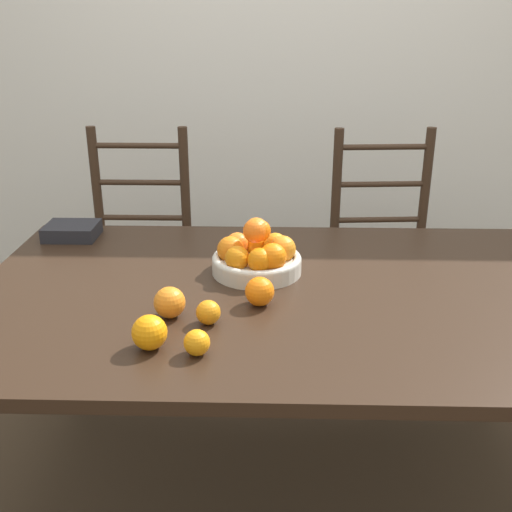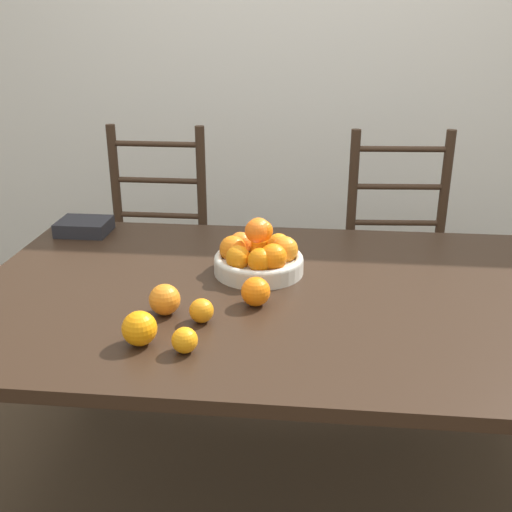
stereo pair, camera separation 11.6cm
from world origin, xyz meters
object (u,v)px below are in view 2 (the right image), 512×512
(orange_loose_2, at_px, (165,300))
(orange_loose_3, at_px, (201,311))
(fruit_bowl, at_px, (259,255))
(orange_loose_1, at_px, (185,340))
(book_stack, at_px, (84,227))
(chair_right, at_px, (399,268))
(chair_left, at_px, (154,258))
(orange_loose_0, at_px, (139,328))
(orange_loose_4, at_px, (256,292))

(orange_loose_2, xyz_separation_m, orange_loose_3, (0.10, -0.03, -0.01))
(fruit_bowl, relative_size, orange_loose_1, 4.41)
(book_stack, bearing_deg, chair_right, 19.17)
(orange_loose_1, relative_size, book_stack, 0.34)
(fruit_bowl, distance_m, orange_loose_1, 0.49)
(fruit_bowl, distance_m, chair_left, 0.91)
(orange_loose_0, distance_m, orange_loose_1, 0.11)
(book_stack, bearing_deg, orange_loose_3, -48.92)
(orange_loose_2, relative_size, orange_loose_3, 1.31)
(orange_loose_3, height_order, chair_right, chair_right)
(orange_loose_4, xyz_separation_m, chair_right, (0.50, 0.91, -0.29))
(orange_loose_4, height_order, chair_left, chair_left)
(fruit_bowl, bearing_deg, orange_loose_3, -108.87)
(fruit_bowl, bearing_deg, chair_left, 126.89)
(orange_loose_4, xyz_separation_m, book_stack, (-0.66, 0.50, -0.01))
(fruit_bowl, xyz_separation_m, chair_left, (-0.52, 0.69, -0.31))
(orange_loose_1, bearing_deg, orange_loose_4, 62.03)
(chair_left, bearing_deg, fruit_bowl, -53.31)
(orange_loose_1, relative_size, orange_loose_4, 0.77)
(fruit_bowl, height_order, book_stack, fruit_bowl)
(chair_left, bearing_deg, orange_loose_4, -59.89)
(orange_loose_3, height_order, book_stack, orange_loose_3)
(orange_loose_3, distance_m, chair_left, 1.13)
(orange_loose_0, relative_size, orange_loose_1, 1.36)
(orange_loose_1, xyz_separation_m, orange_loose_4, (0.14, 0.25, 0.01))
(orange_loose_3, bearing_deg, orange_loose_0, -134.55)
(orange_loose_4, distance_m, chair_left, 1.09)
(chair_left, xyz_separation_m, book_stack, (-0.13, -0.40, 0.28))
(orange_loose_1, distance_m, chair_left, 1.26)
(orange_loose_3, relative_size, chair_right, 0.06)
(orange_loose_3, bearing_deg, orange_loose_4, 40.78)
(orange_loose_0, xyz_separation_m, chair_right, (0.75, 1.14, -0.29))
(orange_loose_2, relative_size, book_stack, 0.46)
(fruit_bowl, relative_size, orange_loose_0, 3.24)
(fruit_bowl, bearing_deg, orange_loose_4, -86.56)
(orange_loose_0, distance_m, book_stack, 0.84)
(orange_loose_2, bearing_deg, chair_left, 107.28)
(orange_loose_1, height_order, chair_right, chair_right)
(orange_loose_1, height_order, orange_loose_2, orange_loose_2)
(chair_right, bearing_deg, orange_loose_2, -130.67)
(orange_loose_1, height_order, orange_loose_3, orange_loose_3)
(fruit_bowl, relative_size, orange_loose_2, 3.30)
(orange_loose_4, distance_m, book_stack, 0.83)
(orange_loose_1, height_order, orange_loose_4, orange_loose_4)
(fruit_bowl, bearing_deg, orange_loose_2, -125.98)
(orange_loose_2, bearing_deg, orange_loose_1, -63.47)
(book_stack, bearing_deg, orange_loose_0, -60.72)
(fruit_bowl, xyz_separation_m, orange_loose_2, (-0.21, -0.29, -0.02))
(orange_loose_0, xyz_separation_m, chair_left, (-0.28, 1.14, -0.29))
(orange_loose_2, bearing_deg, chair_right, 53.52)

